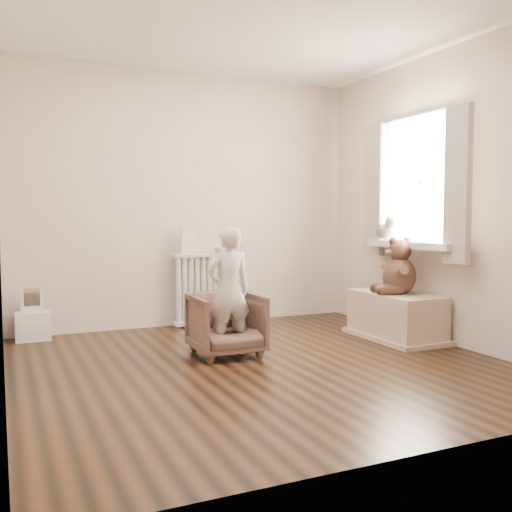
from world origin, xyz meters
name	(u,v)px	position (x,y,z in m)	size (l,w,h in m)	color
floor	(262,365)	(0.00, 0.00, 0.00)	(3.60, 3.60, 0.01)	black
ceiling	(263,16)	(0.00, 0.00, 2.60)	(3.60, 3.60, 0.01)	white
back_wall	(189,200)	(0.00, 1.80, 1.30)	(3.60, 0.02, 2.60)	beige
front_wall	(427,180)	(0.00, -1.80, 1.30)	(3.60, 0.02, 2.60)	beige
right_wall	(448,197)	(1.80, 0.00, 1.30)	(0.02, 3.60, 2.60)	beige
window	(422,182)	(1.76, 0.30, 1.45)	(0.03, 0.90, 1.10)	white
window_sill	(413,245)	(1.67, 0.30, 0.87)	(0.22, 1.10, 0.06)	silver
curtain_left	(458,185)	(1.65, -0.27, 1.39)	(0.06, 0.26, 1.30)	#C0AF9A
curtain_right	(375,191)	(1.65, 0.87, 1.39)	(0.06, 0.26, 1.30)	#C0AF9A
radiator	(206,288)	(0.14, 1.68, 0.39)	(0.71, 0.13, 0.74)	silver
paper_doll	(189,241)	(-0.04, 1.68, 0.88)	(0.16, 0.01, 0.27)	beige
tin_a	(219,251)	(0.28, 1.68, 0.77)	(0.09, 0.09, 0.05)	#A59E8C
toy_vanity	(33,310)	(-1.55, 1.65, 0.28)	(0.30, 0.22, 0.48)	silver
armchair	(226,324)	(-0.14, 0.41, 0.25)	(0.54, 0.56, 0.51)	brown
child	(228,290)	(-0.14, 0.36, 0.54)	(0.38, 0.25, 1.03)	silver
toy_bench	(396,317)	(1.52, 0.33, 0.20)	(0.48, 0.90, 0.42)	#C5AF91
teddy_bear	(400,267)	(1.52, 0.30, 0.67)	(0.41, 0.32, 0.51)	#3A2218
plush_cat	(385,230)	(1.66, 0.70, 1.00)	(0.17, 0.28, 0.23)	gray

